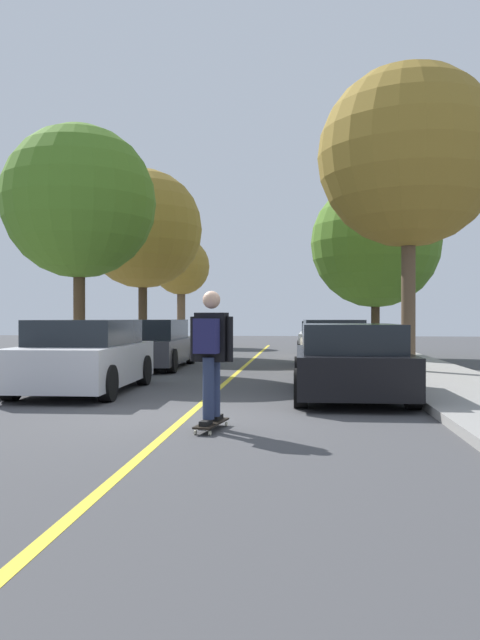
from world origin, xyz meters
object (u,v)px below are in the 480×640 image
(parked_car_left_nearest, at_px, (85,356))
(street_tree_left_nearest, at_px, (79,202))
(skateboard, at_px, (212,424))
(skateboarder, at_px, (211,348))
(street_tree_right_near, at_px, (375,243))
(parked_car_right_nearest, at_px, (349,361))
(street_tree_left_near, at_px, (143,229))
(parked_car_left_near, at_px, (155,344))
(parked_car_right_far, at_px, (324,339))
(parked_car_right_near, at_px, (332,345))
(street_tree_left_far, at_px, (181,267))
(street_tree_right_nearest, at_px, (408,157))
(fire_hydrant, at_px, (396,356))

(parked_car_left_nearest, bearing_deg, street_tree_left_nearest, 111.38)
(parked_car_left_nearest, distance_m, skateboard, 4.95)
(skateboarder, bearing_deg, street_tree_right_near, 75.43)
(parked_car_right_nearest, relative_size, street_tree_left_near, 0.64)
(parked_car_left_near, xyz_separation_m, parked_car_right_far, (5.08, 6.09, -0.03))
(parked_car_right_nearest, height_order, parked_car_right_near, parked_car_right_near)
(parked_car_left_nearest, bearing_deg, street_tree_right_near, 57.60)
(street_tree_right_near, relative_size, skateboarder, 3.72)
(street_tree_left_far, bearing_deg, parked_car_right_nearest, -70.40)
(parked_car_left_near, height_order, street_tree_right_near, street_tree_right_near)
(street_tree_left_far, relative_size, skateboard, 6.17)
(parked_car_left_nearest, relative_size, street_tree_right_nearest, 0.54)
(street_tree_right_nearest, distance_m, fire_hydrant, 4.98)
(parked_car_right_far, bearing_deg, fire_hydrant, -79.21)
(parked_car_right_near, xyz_separation_m, fire_hydrant, (1.50, -1.73, -0.19))
(parked_car_left_near, distance_m, street_tree_left_near, 7.18)
(street_tree_left_far, bearing_deg, parked_car_left_near, -82.25)
(parked_car_left_nearest, relative_size, parked_car_left_near, 0.87)
(street_tree_left_far, distance_m, street_tree_right_near, 11.93)
(street_tree_right_near, distance_m, fire_hydrant, 7.73)
(parked_car_left_near, xyz_separation_m, street_tree_right_nearest, (6.88, -1.80, 4.77))
(street_tree_right_nearest, bearing_deg, skateboard, -115.92)
(street_tree_left_nearest, distance_m, street_tree_left_far, 14.44)
(parked_car_right_far, bearing_deg, street_tree_left_near, -175.82)
(parked_car_left_near, distance_m, parked_car_right_near, 5.08)
(street_tree_left_near, relative_size, skateboarder, 4.12)
(parked_car_left_nearest, xyz_separation_m, skateboarder, (3.05, -3.88, 0.36))
(street_tree_left_nearest, bearing_deg, parked_car_right_nearest, -35.36)
(fire_hydrant, bearing_deg, parked_car_left_near, 164.81)
(parked_car_left_nearest, height_order, fire_hydrant, parked_car_left_nearest)
(parked_car_left_nearest, relative_size, street_tree_right_near, 0.65)
(street_tree_right_near, xyz_separation_m, skateboarder, (-3.82, -14.71, -3.06))
(parked_car_left_nearest, distance_m, street_tree_left_far, 19.39)
(street_tree_left_nearest, bearing_deg, street_tree_right_nearest, -3.79)
(parked_car_left_near, bearing_deg, parked_car_right_near, -0.67)
(parked_car_right_near, relative_size, street_tree_left_far, 0.89)
(parked_car_right_nearest, relative_size, fire_hydrant, 6.33)
(street_tree_right_near, bearing_deg, street_tree_left_nearest, -144.24)
(parked_car_right_far, xyz_separation_m, street_tree_left_far, (-6.88, 7.12, 3.34))
(parked_car_left_near, distance_m, skateboarder, 10.16)
(street_tree_left_nearest, bearing_deg, parked_car_right_near, 9.60)
(street_tree_left_nearest, bearing_deg, parked_car_left_nearest, -68.62)
(street_tree_right_near, xyz_separation_m, fire_hydrant, (-0.30, -6.81, -3.63))
(parked_car_left_near, relative_size, parked_car_right_near, 1.00)
(skateboarder, bearing_deg, street_tree_left_near, 107.62)
(parked_car_right_near, xyz_separation_m, street_tree_left_near, (-6.88, 5.64, 4.15))
(parked_car_left_near, relative_size, street_tree_left_nearest, 0.72)
(street_tree_left_far, bearing_deg, fire_hydrant, -60.81)
(street_tree_left_far, height_order, skateboarder, street_tree_left_far)
(parked_car_right_near, bearing_deg, skateboarder, -101.89)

